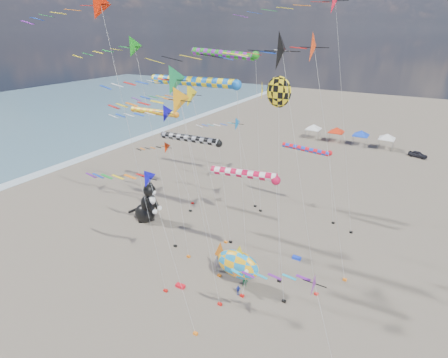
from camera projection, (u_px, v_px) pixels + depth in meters
ground at (161, 341)px, 27.39m from camera, size 260.00×260.00×0.00m
delta_kite_0 at (285, 293)px, 20.90m from camera, size 9.02×1.64×9.19m
delta_kite_1 at (127, 187)px, 25.96m from camera, size 11.00×1.60×12.98m
delta_kite_2 at (318, 50)px, 27.92m from camera, size 12.94×2.71×22.58m
delta_kite_3 at (144, 117)px, 33.72m from camera, size 10.90×1.93×16.07m
delta_kite_4 at (171, 101)px, 25.91m from camera, size 10.45×2.25×19.03m
delta_kite_5 at (87, 7)px, 25.50m from camera, size 14.25×2.49×25.57m
delta_kite_6 at (230, 127)px, 45.76m from camera, size 9.75×2.03×12.08m
delta_kite_7 at (281, 52)px, 26.14m from camera, size 16.52×3.06×22.69m
delta_kite_8 at (125, 50)px, 33.18m from camera, size 11.93×2.19×22.12m
delta_kite_9 at (334, 3)px, 34.42m from camera, size 15.13×2.84×26.58m
delta_kite_10 at (196, 95)px, 35.07m from camera, size 10.72×2.61×17.99m
delta_kite_11 at (164, 150)px, 48.16m from camera, size 9.21×1.86×8.42m
delta_kite_12 at (182, 81)px, 28.84m from camera, size 11.22×2.66×20.12m
windsock_0 at (198, 83)px, 30.51m from camera, size 10.30×0.87×18.72m
windsock_1 at (247, 175)px, 28.58m from camera, size 7.46×0.75×11.96m
windsock_2 at (227, 55)px, 41.52m from camera, size 10.10×0.91×20.25m
windsock_3 at (193, 139)px, 37.63m from camera, size 9.07×0.79×12.02m
windsock_4 at (308, 150)px, 42.27m from camera, size 7.56×0.62×9.43m
windsock_5 at (156, 113)px, 43.89m from camera, size 8.67×0.75×13.30m
angelfish_kite at (276, 94)px, 29.49m from camera, size 3.74×3.02×18.98m
cat_inflatable at (146, 201)px, 43.45m from camera, size 4.29×2.44×5.55m
fish_inflatable at (237, 264)px, 32.20m from camera, size 5.70×2.90×4.71m
person_adult at (217, 264)px, 34.92m from camera, size 0.76×0.57×1.88m
child_green at (245, 281)px, 32.98m from camera, size 0.63×0.53×1.18m
child_blue at (238, 290)px, 32.00m from camera, size 0.64×0.52×1.01m
kite_bag_0 at (297, 258)px, 37.08m from camera, size 0.90×0.44×0.30m
kite_bag_1 at (180, 286)px, 33.02m from camera, size 0.90×0.44×0.30m
tent_row at (349, 130)px, 73.25m from camera, size 19.20×4.20×3.80m
parked_car at (418, 154)px, 66.49m from camera, size 3.64×2.42×1.15m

